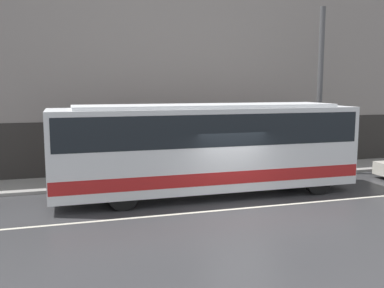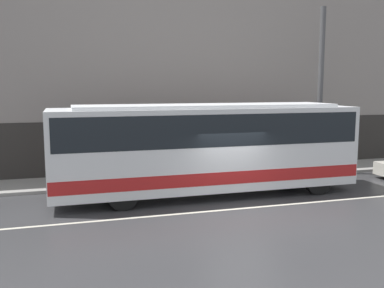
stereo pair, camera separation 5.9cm
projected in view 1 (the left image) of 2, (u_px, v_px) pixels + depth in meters
name	position (u px, v px, depth m)	size (l,w,h in m)	color
ground_plane	(240.00, 209.00, 14.49)	(60.00, 60.00, 0.00)	#38383A
sidewalk	(195.00, 176.00, 19.50)	(60.00, 2.57, 0.13)	gray
building_facade	(186.00, 69.00, 20.19)	(60.00, 0.35, 10.25)	gray
lane_stripe	(240.00, 209.00, 14.49)	(54.00, 0.14, 0.01)	beige
transit_bus	(207.00, 145.00, 16.04)	(11.46, 2.52, 3.45)	white
utility_pole_near	(320.00, 90.00, 19.93)	(0.25, 0.25, 7.58)	#4C4C4F
pedestrian_waiting	(190.00, 157.00, 19.60)	(0.36, 0.36, 1.67)	#333338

